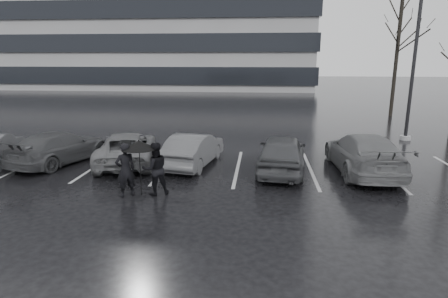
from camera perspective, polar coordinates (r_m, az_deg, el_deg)
ground at (r=12.35m, az=-1.43°, el=-6.04°), size 160.00×160.00×0.00m
car_main at (r=14.13m, az=8.81°, el=-0.62°), size 2.11×4.35×1.43m
car_west_a at (r=14.86m, az=-4.66°, el=-0.04°), size 2.02×4.13×1.30m
car_west_b at (r=15.58m, az=-14.56°, el=0.13°), size 3.07×4.91×1.27m
car_west_c at (r=16.57m, az=-23.68°, el=0.25°), size 3.02×4.79×1.29m
car_east at (r=14.83m, az=20.47°, el=-0.59°), size 2.22×5.11×1.46m
pedestrian_left at (r=11.81m, az=-14.78°, el=-3.12°), size 0.73×0.71×1.69m
pedestrian_right at (r=11.78m, az=-10.44°, el=-2.99°), size 1.01×0.94×1.67m
umbrella at (r=11.62m, az=-12.85°, el=0.62°), size 1.04×1.04×1.77m
lamp_post at (r=21.38m, az=27.14°, el=13.23°), size 0.54×0.54×9.92m
stall_stripes at (r=14.81m, az=-3.32°, el=-2.67°), size 19.72×5.00×0.00m
tree_north at (r=30.09m, az=24.80°, el=12.62°), size 0.26×0.26×8.50m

